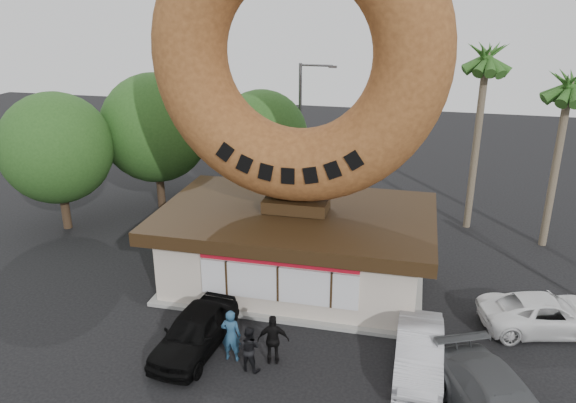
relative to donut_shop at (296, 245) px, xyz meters
The scene contains 15 objects.
ground 6.24m from the donut_shop, 90.00° to the right, with size 90.00×90.00×0.00m, color black.
donut_shop is the anchor object (origin of this frame).
giant_donut 7.73m from the donut_shop, 90.00° to the left, with size 11.40×11.40×2.91m, color #9C5D2D.
tree_west 12.15m from the donut_shop, 143.55° to the left, with size 6.00×6.00×7.65m.
tree_mid 10.12m from the donut_shop, 113.92° to the left, with size 5.20×5.20×6.63m.
tree_far 13.59m from the donut_shop, 166.94° to the left, with size 5.60×5.60×7.14m.
palm_near 12.83m from the donut_shop, 46.90° to the left, with size 2.60×2.60×9.75m.
palm_far 14.00m from the donut_shop, 30.64° to the left, with size 2.60×2.60×8.75m.
street_lamp 10.54m from the donut_shop, 100.50° to the left, with size 2.11×0.20×8.00m.
person_left 5.87m from the donut_shop, 99.29° to the right, with size 0.69×0.45×1.89m, color navy.
person_center 6.19m from the donut_shop, 91.91° to the right, with size 0.78×0.61×1.61m, color black.
person_right 5.68m from the donut_shop, 85.03° to the right, with size 1.05×0.44×1.79m, color black.
car_black 6.06m from the donut_shop, 112.99° to the right, with size 1.75×4.36×1.49m, color black.
car_silver 7.20m from the donut_shop, 43.06° to the right, with size 1.49×4.28×1.41m, color #B4B4B9.
car_white 9.88m from the donut_shop, ahead, with size 2.21×4.79×1.33m, color white.
Camera 1 is at (4.58, -14.83, 11.73)m, focal length 35.00 mm.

